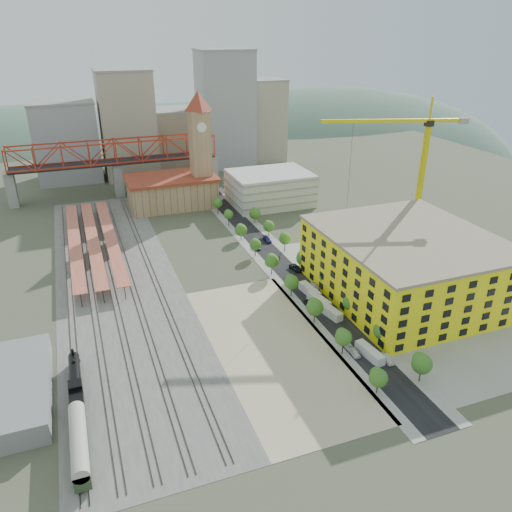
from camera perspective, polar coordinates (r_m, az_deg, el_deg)
name	(u,v)px	position (r m, az deg, el deg)	size (l,w,h in m)	color
ground	(246,287)	(151.15, -1.17, -3.56)	(400.00, 400.00, 0.00)	#474C38
ballast_strip	(117,281)	(160.30, -15.56, -2.77)	(36.00, 165.00, 0.06)	#605E59
dirt_lot	(273,347)	(124.88, 1.96, -10.32)	(28.00, 67.00, 0.06)	tan
street_asphalt	(276,259)	(168.77, 2.26, -0.36)	(12.00, 170.00, 0.06)	black
sidewalk_west	(260,262)	(166.91, 0.51, -0.65)	(3.00, 170.00, 0.04)	gray
sidewalk_east	(290,257)	(170.79, 3.96, -0.09)	(3.00, 170.00, 0.04)	gray
construction_pad	(411,292)	(155.47, 17.28, -3.91)	(50.00, 90.00, 0.06)	gray
rail_tracks	(111,282)	(160.17, -16.20, -2.83)	(26.56, 160.00, 0.18)	#382B23
platform_canopies	(93,239)	(183.61, -18.18, 1.86)	(16.00, 80.00, 4.12)	#DB6E54
station_hall	(172,191)	(220.96, -9.58, 7.36)	(38.00, 24.00, 13.10)	tan
clock_tower	(200,138)	(216.27, -6.44, 13.20)	(12.00, 12.00, 52.00)	tan
parking_garage	(270,188)	(220.89, 1.60, 7.78)	(34.00, 26.00, 14.00)	silver
truss_bridge	(115,155)	(237.29, -15.76, 11.05)	(94.00, 9.60, 25.60)	gray
construction_building	(406,265)	(149.62, 16.81, -0.97)	(44.60, 50.60, 18.80)	#F8FD15
street_trees	(288,272)	(160.55, 3.63, -1.80)	(15.40, 124.40, 8.00)	#3B691F
skyline	(170,127)	(277.06, -9.85, 14.33)	(133.00, 46.00, 60.00)	#9EA0A3
distant_hills	(195,223)	(423.67, -7.03, 3.76)	(647.00, 264.00, 227.00)	#4C6B59
locomotive	(76,382)	(117.68, -19.92, -13.38)	(2.79, 21.50, 5.37)	black
coach	(79,444)	(101.85, -19.54, -19.59)	(3.09, 17.91, 5.62)	#26331C
tower_crane	(415,158)	(177.63, 17.67, 10.65)	(46.47, 16.03, 51.43)	#D5C80D
site_trailer_a	(370,353)	(123.78, 12.87, -10.74)	(2.29, 8.70, 2.38)	silver
site_trailer_b	(329,311)	(138.01, 8.39, -6.27)	(2.31, 8.78, 2.40)	silver
site_trailer_c	(319,301)	(142.67, 7.21, -5.09)	(2.26, 8.60, 2.35)	silver
site_trailer_d	(310,291)	(147.26, 6.15, -3.99)	(2.36, 8.98, 2.46)	silver
car_0	(354,352)	(123.97, 11.16, -10.75)	(1.76, 4.37, 1.49)	white
car_1	(346,344)	(126.62, 10.26, -9.83)	(1.54, 4.40, 1.45)	#A3A3A8
car_2	(310,305)	(141.53, 6.16, -5.54)	(2.19, 4.76, 1.32)	black
car_3	(257,247)	(176.23, 0.07, 1.02)	(1.86, 4.57, 1.33)	navy
car_4	(388,359)	(123.53, 14.80, -11.29)	(1.84, 4.57, 1.56)	white
car_5	(314,286)	(151.10, 6.66, -3.45)	(1.47, 4.23, 1.39)	gray
car_6	(296,268)	(161.38, 4.60, -1.38)	(2.55, 5.53, 1.54)	black
car_7	(267,239)	(182.37, 1.30, 1.90)	(2.14, 5.25, 1.52)	navy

